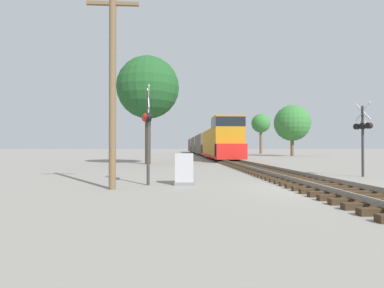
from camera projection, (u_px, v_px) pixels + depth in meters
ground_plane at (326, 189)px, 10.37m from camera, size 400.00×400.00×0.00m
rail_track_bed at (326, 185)px, 10.37m from camera, size 2.60×160.00×0.31m
freight_train at (203, 145)px, 56.40m from camera, size 2.87×60.57×4.49m
crossing_signal_near at (147, 123)px, 11.51m from camera, size 0.45×1.01×3.81m
crossing_signal_far at (363, 130)px, 14.77m from camera, size 0.51×1.01×3.66m
relay_cabinet at (184, 169)px, 11.63m from camera, size 0.77×0.56×1.22m
utility_pole at (113, 83)px, 10.41m from camera, size 1.80×0.24×7.08m
tree_far_right at (148, 88)px, 25.63m from camera, size 5.34×5.34×9.24m
tree_mid_background at (292, 123)px, 48.11m from camera, size 5.75×5.75×8.20m
tree_deep_background at (261, 124)px, 64.89m from camera, size 4.06×4.06×8.63m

